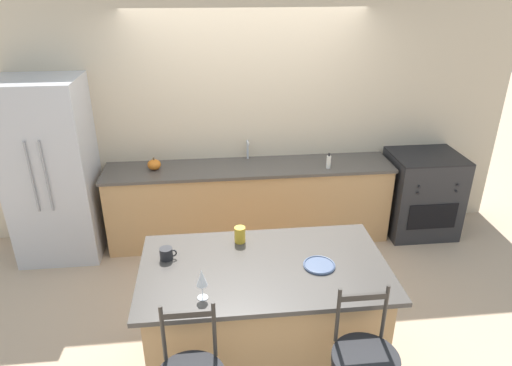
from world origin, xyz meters
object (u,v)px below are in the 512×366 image
at_px(oven_range, 421,193).
at_px(tumbler_cup, 240,235).
at_px(dinner_plate, 319,265).
at_px(pumpkin_decoration, 154,165).
at_px(wine_glass, 202,278).
at_px(coffee_mug, 167,254).
at_px(refrigerator, 52,171).
at_px(soap_bottle, 329,162).

relative_size(oven_range, tumbler_cup, 7.63).
height_order(dinner_plate, pumpkin_decoration, pumpkin_decoration).
bearing_deg(wine_glass, coffee_mug, 118.85).
bearing_deg(refrigerator, coffee_mug, -52.76).
xyz_separation_m(wine_glass, coffee_mug, (-0.26, 0.47, -0.11)).
bearing_deg(coffee_mug, oven_range, 31.58).
bearing_deg(soap_bottle, dinner_plate, -106.34).
height_order(oven_range, soap_bottle, soap_bottle).
distance_m(dinner_plate, wine_glass, 0.87).
height_order(dinner_plate, wine_glass, wine_glass).
distance_m(coffee_mug, tumbler_cup, 0.57).
distance_m(refrigerator, coffee_mug, 2.12).
distance_m(wine_glass, coffee_mug, 0.54).
bearing_deg(oven_range, tumbler_cup, -145.48).
height_order(pumpkin_decoration, soap_bottle, soap_bottle).
distance_m(oven_range, tumbler_cup, 2.74).
height_order(oven_range, tumbler_cup, tumbler_cup).
height_order(oven_range, wine_glass, wine_glass).
bearing_deg(tumbler_cup, dinner_plate, -35.53).
xyz_separation_m(refrigerator, oven_range, (4.05, 0.01, -0.48)).
bearing_deg(oven_range, refrigerator, -179.81).
xyz_separation_m(dinner_plate, tumbler_cup, (-0.53, 0.38, 0.05)).
relative_size(tumbler_cup, pumpkin_decoration, 0.89).
relative_size(refrigerator, coffee_mug, 15.42).
bearing_deg(refrigerator, pumpkin_decoration, 4.27).
relative_size(coffee_mug, soap_bottle, 0.72).
height_order(wine_glass, tumbler_cup, wine_glass).
xyz_separation_m(oven_range, dinner_plate, (-1.69, -1.91, 0.46)).
relative_size(dinner_plate, wine_glass, 1.07).
bearing_deg(tumbler_cup, oven_range, 34.52).
relative_size(dinner_plate, tumbler_cup, 1.80).
xyz_separation_m(coffee_mug, pumpkin_decoration, (-0.25, 1.76, -0.02)).
distance_m(pumpkin_decoration, soap_bottle, 1.87).
relative_size(refrigerator, wine_glass, 9.01).
xyz_separation_m(pumpkin_decoration, soap_bottle, (1.86, -0.16, 0.02)).
xyz_separation_m(dinner_plate, pumpkin_decoration, (-1.33, 1.97, 0.01)).
bearing_deg(pumpkin_decoration, refrigerator, -175.73).
height_order(oven_range, pumpkin_decoration, pumpkin_decoration).
height_order(refrigerator, dinner_plate, refrigerator).
distance_m(refrigerator, soap_bottle, 2.89).
bearing_deg(wine_glass, dinner_plate, 17.48).
bearing_deg(tumbler_cup, refrigerator, 140.33).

